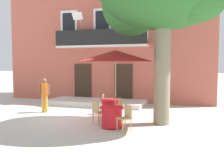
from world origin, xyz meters
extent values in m
plane|color=beige|center=(0.00, 0.00, 0.00)|extent=(120.00, 120.00, 0.00)
cube|color=#BC5B4C|center=(-0.60, 7.00, 3.75)|extent=(13.00, 4.00, 7.50)
cube|color=#332319|center=(-1.90, 4.97, 1.15)|extent=(1.10, 0.08, 2.30)
cube|color=#332319|center=(0.70, 4.97, 1.15)|extent=(1.10, 0.08, 2.30)
cube|color=silver|center=(-2.80, 4.96, 4.65)|extent=(1.10, 0.08, 1.90)
cube|color=black|center=(-2.80, 4.93, 4.65)|extent=(0.84, 0.04, 1.60)
cube|color=silver|center=(-0.60, 4.96, 4.65)|extent=(1.10, 0.08, 1.90)
cube|color=black|center=(-0.60, 4.93, 4.65)|extent=(0.84, 0.04, 1.60)
cube|color=silver|center=(1.60, 4.96, 4.65)|extent=(1.10, 0.08, 1.90)
cube|color=black|center=(1.60, 4.93, 4.65)|extent=(0.84, 0.04, 1.60)
cube|color=silver|center=(-0.60, 4.67, 3.34)|extent=(5.60, 0.65, 0.12)
cube|color=black|center=(-0.60, 4.38, 3.85)|extent=(5.60, 0.06, 0.90)
cylinder|color=#B2B2B7|center=(-1.80, 4.50, 4.75)|extent=(0.04, 0.95, 1.33)
cube|color=white|center=(-1.80, 4.05, 5.05)|extent=(0.60, 0.29, 0.38)
cylinder|color=#B2B2B7|center=(0.60, 4.50, 4.75)|extent=(0.04, 0.95, 1.33)
cube|color=#192D9E|center=(0.60, 4.05, 5.05)|extent=(0.60, 0.29, 0.38)
cylinder|color=#47423D|center=(-2.90, 4.70, 3.51)|extent=(0.31, 0.31, 0.23)
ellipsoid|color=#2D7533|center=(-2.90, 4.70, 3.77)|extent=(0.41, 0.41, 0.29)
cylinder|color=#47423D|center=(-0.60, 4.70, 3.54)|extent=(0.25, 0.25, 0.29)
ellipsoid|color=#2D7533|center=(-0.60, 4.70, 3.86)|extent=(0.32, 0.32, 0.35)
cylinder|color=#47423D|center=(1.70, 4.70, 3.57)|extent=(0.33, 0.33, 0.34)
ellipsoid|color=#4C8E38|center=(1.70, 4.70, 3.97)|extent=(0.43, 0.43, 0.47)
cube|color=silver|center=(-0.60, 3.86, 0.12)|extent=(5.53, 2.29, 0.25)
cylinder|color=#7F755B|center=(3.56, 0.05, 1.85)|extent=(0.61, 0.61, 3.70)
sphere|color=#286028|center=(2.22, 0.66, 4.67)|extent=(2.44, 2.44, 2.44)
cylinder|color=red|center=(1.28, 0.70, 0.37)|extent=(0.74, 0.74, 0.68)
cylinder|color=red|center=(1.28, 0.70, 0.74)|extent=(0.86, 0.86, 0.04)
cylinder|color=#2D2823|center=(1.28, 0.70, 0.01)|extent=(0.44, 0.44, 0.03)
cylinder|color=tan|center=(1.70, -0.13, 0.23)|extent=(0.04, 0.04, 0.45)
cylinder|color=tan|center=(1.49, 0.14, 0.23)|extent=(0.04, 0.04, 0.45)
cylinder|color=tan|center=(1.97, 0.07, 0.23)|extent=(0.04, 0.04, 0.45)
cylinder|color=tan|center=(1.76, 0.34, 0.23)|extent=(0.04, 0.04, 0.45)
cube|color=tan|center=(1.73, 0.11, 0.47)|extent=(0.56, 0.56, 0.04)
cube|color=tan|center=(1.87, 0.22, 0.70)|extent=(0.26, 0.33, 0.42)
cylinder|color=tan|center=(0.99, 1.60, 0.23)|extent=(0.04, 0.04, 0.45)
cylinder|color=tan|center=(1.15, 1.30, 0.23)|extent=(0.04, 0.04, 0.45)
cylinder|color=tan|center=(0.69, 1.43, 0.23)|extent=(0.04, 0.04, 0.45)
cylinder|color=tan|center=(0.85, 1.14, 0.23)|extent=(0.04, 0.04, 0.45)
cube|color=tan|center=(0.92, 1.37, 0.47)|extent=(0.54, 0.54, 0.04)
cube|color=tan|center=(0.76, 1.28, 0.70)|extent=(0.21, 0.35, 0.42)
cylinder|color=red|center=(1.92, -1.10, 0.37)|extent=(0.74, 0.74, 0.68)
cylinder|color=red|center=(1.92, -1.10, 0.74)|extent=(0.86, 0.86, 0.04)
cylinder|color=#2D2823|center=(1.92, -1.10, 0.01)|extent=(0.44, 0.44, 0.03)
cylinder|color=tan|center=(2.53, -1.81, 0.23)|extent=(0.04, 0.04, 0.45)
cylinder|color=tan|center=(2.26, -1.59, 0.23)|extent=(0.04, 0.04, 0.45)
cylinder|color=tan|center=(2.74, -1.54, 0.23)|extent=(0.04, 0.04, 0.45)
cylinder|color=tan|center=(2.48, -1.33, 0.23)|extent=(0.04, 0.04, 0.45)
cube|color=tan|center=(2.50, -1.57, 0.47)|extent=(0.56, 0.56, 0.04)
cube|color=tan|center=(2.61, -1.43, 0.70)|extent=(0.32, 0.27, 0.42)
cylinder|color=tan|center=(1.24, -0.45, 0.23)|extent=(0.04, 0.04, 0.45)
cylinder|color=tan|center=(1.52, -0.64, 0.23)|extent=(0.04, 0.04, 0.45)
cylinder|color=tan|center=(1.05, -0.74, 0.23)|extent=(0.04, 0.04, 0.45)
cylinder|color=tan|center=(1.34, -0.92, 0.23)|extent=(0.04, 0.04, 0.45)
cube|color=tan|center=(1.29, -0.69, 0.47)|extent=(0.55, 0.55, 0.04)
cube|color=tan|center=(1.19, -0.84, 0.70)|extent=(0.34, 0.24, 0.42)
cylinder|color=#997A56|center=(1.75, -0.09, 1.27)|extent=(0.06, 0.06, 2.55)
cylinder|color=#333333|center=(1.75, -0.09, 0.04)|extent=(0.44, 0.44, 0.08)
cone|color=#B21E1E|center=(1.75, -0.09, 2.62)|extent=(2.90, 2.90, 0.45)
cylinder|color=gold|center=(-2.14, 0.84, 0.42)|extent=(0.14, 0.14, 0.83)
cylinder|color=gold|center=(-1.96, 0.84, 0.42)|extent=(0.14, 0.14, 0.83)
cube|color=orange|center=(-2.05, 0.84, 1.11)|extent=(0.33, 0.40, 0.56)
sphere|color=brown|center=(-2.05, 0.84, 1.51)|extent=(0.22, 0.22, 0.22)
cylinder|color=brown|center=(-2.27, 0.84, 1.11)|extent=(0.09, 0.09, 0.52)
cylinder|color=brown|center=(-1.83, 0.84, 1.11)|extent=(0.09, 0.09, 0.52)
camera|label=1|loc=(4.76, -10.02, 2.30)|focal=42.26mm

